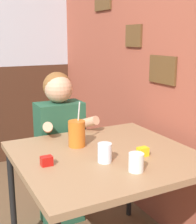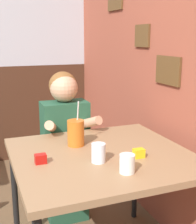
{
  "view_description": "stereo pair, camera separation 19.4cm",
  "coord_description": "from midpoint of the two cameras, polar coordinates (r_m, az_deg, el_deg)",
  "views": [
    {
      "loc": [
        -0.04,
        -1.05,
        1.42
      ],
      "look_at": [
        0.82,
        0.63,
        0.96
      ],
      "focal_mm": 50.0,
      "sensor_mm": 36.0,
      "label": 1
    },
    {
      "loc": [
        0.13,
        -1.13,
        1.42
      ],
      "look_at": [
        0.82,
        0.63,
        0.96
      ],
      "focal_mm": 50.0,
      "sensor_mm": 36.0,
      "label": 2
    }
  ],
  "objects": [
    {
      "name": "person_seated",
      "position": [
        2.38,
        -3.67,
        -6.02
      ],
      "size": [
        0.42,
        0.41,
        1.17
      ],
      "color": "#235138",
      "rests_on": "ground_plane"
    },
    {
      "name": "glass_near_pitcher",
      "position": [
        1.67,
        3.44,
        -7.53
      ],
      "size": [
        0.08,
        0.08,
        0.1
      ],
      "color": "silver",
      "rests_on": "main_table"
    },
    {
      "name": "condiment_ketchup",
      "position": [
        1.67,
        -7.19,
        -8.55
      ],
      "size": [
        0.06,
        0.04,
        0.05
      ],
      "color": "#B7140F",
      "rests_on": "main_table"
    },
    {
      "name": "condiment_mustard",
      "position": [
        1.77,
        10.62,
        -7.48
      ],
      "size": [
        0.06,
        0.04,
        0.05
      ],
      "color": "yellow",
      "rests_on": "main_table"
    },
    {
      "name": "main_table",
      "position": [
        1.83,
        3.81,
        -9.45
      ],
      "size": [
        1.0,
        0.96,
        0.77
      ],
      "color": "#93704C",
      "rests_on": "ground_plane"
    },
    {
      "name": "brick_wall_right",
      "position": [
        2.7,
        8.96,
        11.95
      ],
      "size": [
        0.08,
        4.49,
        2.7
      ],
      "color": "#9E4C38",
      "rests_on": "ground_plane"
    },
    {
      "name": "cocktail_pitcher",
      "position": [
        1.91,
        -1.19,
        -3.88
      ],
      "size": [
        0.1,
        0.1,
        0.28
      ],
      "color": "#C6661E",
      "rests_on": "main_table"
    },
    {
      "name": "glass_center",
      "position": [
        1.56,
        8.94,
        -9.39
      ],
      "size": [
        0.08,
        0.08,
        0.09
      ],
      "color": "silver",
      "rests_on": "main_table"
    }
  ]
}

